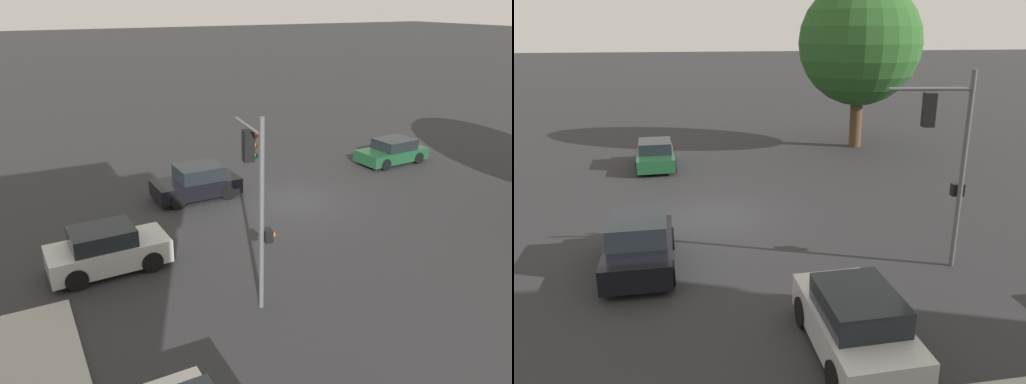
# 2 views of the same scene
# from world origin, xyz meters

# --- Properties ---
(ground_plane) EXTENTS (300.00, 300.00, 0.00)m
(ground_plane) POSITION_xyz_m (0.00, 0.00, 0.00)
(ground_plane) COLOR #28282B
(traffic_signal) EXTENTS (0.51, 2.42, 5.63)m
(traffic_signal) POSITION_xyz_m (5.07, 6.11, 3.62)
(traffic_signal) COLOR #515456
(traffic_signal) RESTS_ON ground_plane
(crossing_car_0) EXTENTS (3.96, 2.05, 1.33)m
(crossing_car_0) POSITION_xyz_m (-7.64, -2.39, 0.63)
(crossing_car_0) COLOR #194728
(crossing_car_0) RESTS_ON ground_plane
(crossing_car_1) EXTENTS (3.91, 1.92, 1.53)m
(crossing_car_1) POSITION_xyz_m (8.69, 2.41, 0.73)
(crossing_car_1) COLOR #B7B7BC
(crossing_car_1) RESTS_ON ground_plane
(crossing_car_2) EXTENTS (3.85, 2.03, 1.50)m
(crossing_car_2) POSITION_xyz_m (3.75, -2.36, 0.71)
(crossing_car_2) COLOR black
(crossing_car_2) RESTS_ON ground_plane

